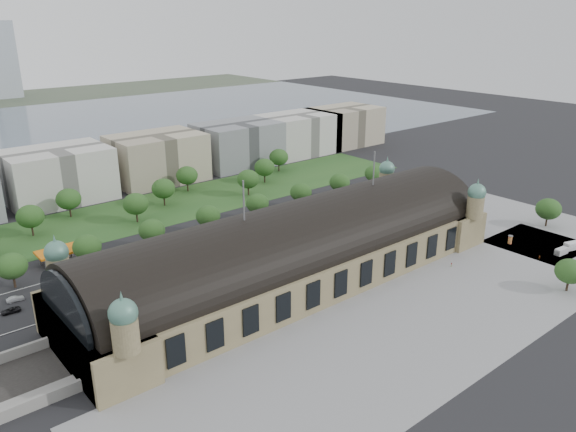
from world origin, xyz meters
TOP-DOWN VIEW (x-y plane):
  - ground at (0.00, 0.00)m, footprint 900.00×900.00m
  - station at (0.00, 0.00)m, footprint 150.00×48.40m
  - plaza_south at (10.00, -44.00)m, footprint 190.00×48.00m
  - plaza_east at (103.00, 0.00)m, footprint 56.00×100.00m
  - road_slab at (-20.00, 38.00)m, footprint 260.00×26.00m
  - grass_belt at (-15.00, 93.00)m, footprint 300.00×45.00m
  - petrol_station at (-53.91, 65.28)m, footprint 14.00×13.00m
  - lake at (0.00, 298.00)m, footprint 700.00×320.00m
  - far_tower_right at (45.00, 508.00)m, footprint 24.00×24.00m
  - office_3 at (-30.00, 133.00)m, footprint 45.00×32.00m
  - office_4 at (20.00, 133.00)m, footprint 45.00×32.00m
  - office_5 at (70.00, 133.00)m, footprint 45.00×32.00m
  - office_6 at (115.00, 133.00)m, footprint 45.00×32.00m
  - office_7 at (155.00, 133.00)m, footprint 45.00×32.00m
  - tree_row_2 at (-72.00, 53.00)m, footprint 9.60×9.60m
  - tree_row_3 at (-48.00, 53.00)m, footprint 9.60×9.60m
  - tree_row_4 at (-24.00, 53.00)m, footprint 9.60×9.60m
  - tree_row_5 at (0.00, 53.00)m, footprint 9.60×9.60m
  - tree_row_6 at (24.00, 53.00)m, footprint 9.60×9.60m
  - tree_row_7 at (48.00, 53.00)m, footprint 9.60×9.60m
  - tree_row_8 at (72.00, 53.00)m, footprint 9.60×9.60m
  - tree_row_9 at (96.00, 53.00)m, footprint 9.60×9.60m
  - tree_belt_4 at (-54.00, 95.00)m, footprint 10.40×10.40m
  - tree_belt_5 at (-35.00, 107.00)m, footprint 10.40×10.40m
  - tree_belt_6 at (-16.00, 83.00)m, footprint 10.40×10.40m
  - tree_belt_7 at (3.00, 95.00)m, footprint 10.40×10.40m
  - tree_belt_8 at (22.00, 107.00)m, footprint 10.40×10.40m
  - tree_belt_9 at (41.00, 83.00)m, footprint 10.40×10.40m
  - tree_belt_10 at (60.00, 95.00)m, footprint 10.40×10.40m
  - tree_belt_11 at (79.00, 107.00)m, footprint 10.40×10.40m
  - tree_plaza_ne at (110.00, -28.00)m, footprint 10.00×10.00m
  - tree_plaza_s at (60.00, -60.00)m, footprint 9.00×9.00m
  - traffic_car_1 at (-74.59, 43.23)m, footprint 5.06×2.16m
  - traffic_car_2 at (-77.62, 36.74)m, footprint 5.61×2.89m
  - traffic_car_3 at (-15.81, 48.81)m, footprint 5.84×2.95m
  - traffic_car_4 at (21.72, 31.96)m, footprint 4.17×2.03m
  - traffic_car_5 at (25.50, 45.01)m, footprint 4.78×1.83m
  - parked_car_0 at (-63.70, 22.88)m, footprint 4.01×3.06m
  - parked_car_1 at (-58.38, 25.00)m, footprint 5.08×4.01m
  - parked_car_2 at (-55.84, 25.00)m, footprint 5.45×5.05m
  - parked_car_3 at (-47.51, 23.90)m, footprint 4.32×3.10m
  - parked_car_4 at (-57.94, 22.94)m, footprint 3.96×3.55m
  - parked_car_5 at (-52.68, 21.00)m, footprint 6.31×5.11m
  - parked_car_6 at (-18.00, 21.00)m, footprint 5.45×3.99m
  - bus_west at (-0.19, 29.39)m, footprint 11.51×3.52m
  - bus_mid at (18.23, 27.00)m, footprint 13.32×3.94m
  - bus_east at (39.13, 28.40)m, footprint 10.83×3.16m
  - van_east at (86.43, -45.43)m, footprint 5.67×2.70m
  - van_south at (94.13, -45.78)m, footprint 6.98×4.46m
  - advertising_column at (81.53, -28.41)m, footprint 1.76×1.76m
  - pedestrian_0 at (47.24, -26.46)m, footprint 0.77×0.48m
  - pedestrian_1 at (76.74, -42.50)m, footprint 0.46×0.62m
  - pedestrian_4 at (74.64, -52.31)m, footprint 1.00×1.11m

SIDE VIEW (x-z plane):
  - ground at x=0.00m, z-range 0.00..0.00m
  - plaza_south at x=10.00m, z-range -0.06..0.06m
  - plaza_east at x=103.00m, z-range -0.06..0.06m
  - road_slab at x=-20.00m, z-range -0.05..0.05m
  - grass_belt at x=-15.00m, z-range -0.05..0.05m
  - lake at x=0.00m, z-range -0.04..0.04m
  - parked_car_0 at x=-63.70m, z-range 0.00..1.27m
  - parked_car_1 at x=-58.38m, z-range 0.00..1.28m
  - parked_car_4 at x=-57.94m, z-range 0.00..1.31m
  - parked_car_3 at x=-47.51m, z-range 0.00..1.37m
  - traffic_car_4 at x=21.72m, z-range 0.00..1.37m
  - parked_car_6 at x=-18.00m, z-range 0.00..1.47m
  - traffic_car_2 at x=-77.62m, z-range 0.00..1.51m
  - pedestrian_0 at x=47.24m, z-range 0.00..1.53m
  - parked_car_2 at x=-55.84m, z-range 0.00..1.54m
  - pedestrian_1 at x=76.74m, z-range 0.00..1.55m
  - traffic_car_5 at x=25.50m, z-range 0.00..1.55m
  - parked_car_5 at x=-52.68m, z-range 0.00..1.60m
  - traffic_car_1 at x=-74.59m, z-range 0.00..1.62m
  - traffic_car_3 at x=-15.81m, z-range 0.00..1.62m
  - pedestrian_4 at x=74.64m, z-range 0.00..1.63m
  - van_east at x=86.43m, z-range -0.05..2.32m
  - van_south at x=94.13m, z-range -0.06..2.75m
  - bus_east at x=39.13m, z-range 0.00..2.98m
  - bus_west at x=-0.19m, z-range 0.00..3.16m
  - advertising_column at x=81.53m, z-range 0.06..3.40m
  - bus_mid at x=18.23m, z-range 0.00..3.66m
  - petrol_station at x=-53.91m, z-range 0.42..5.47m
  - tree_plaza_s at x=60.00m, z-range 1.48..12.13m
  - tree_row_2 at x=-72.00m, z-range 1.67..13.19m
  - tree_row_3 at x=-48.00m, z-range 1.67..13.19m
  - tree_row_4 at x=-24.00m, z-range 1.67..13.19m
  - tree_row_5 at x=0.00m, z-range 1.67..13.19m
  - tree_row_6 at x=24.00m, z-range 1.67..13.19m
  - tree_row_7 at x=48.00m, z-range 1.67..13.19m
  - tree_row_8 at x=72.00m, z-range 1.67..13.19m
  - tree_row_9 at x=96.00m, z-range 1.67..13.19m
  - tree_plaza_ne at x=110.00m, z-range 1.58..13.27m
  - tree_belt_4 at x=-54.00m, z-range 1.81..14.29m
  - tree_belt_5 at x=-35.00m, z-range 1.81..14.29m
  - tree_belt_6 at x=-16.00m, z-range 1.81..14.29m
  - tree_belt_7 at x=3.00m, z-range 1.81..14.29m
  - tree_belt_8 at x=22.00m, z-range 1.81..14.29m
  - tree_belt_9 at x=41.00m, z-range 1.81..14.29m
  - tree_belt_10 at x=60.00m, z-range 1.81..14.29m
  - tree_belt_11 at x=79.00m, z-range 1.81..14.29m
  - station at x=0.00m, z-range -11.87..32.43m
  - office_3 at x=-30.00m, z-range 0.00..24.00m
  - office_4 at x=20.00m, z-range 0.00..24.00m
  - office_5 at x=70.00m, z-range 0.00..24.00m
  - office_6 at x=115.00m, z-range 0.00..24.00m
  - office_7 at x=155.00m, z-range 0.00..24.00m
  - far_tower_right at x=45.00m, z-range 0.00..75.00m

